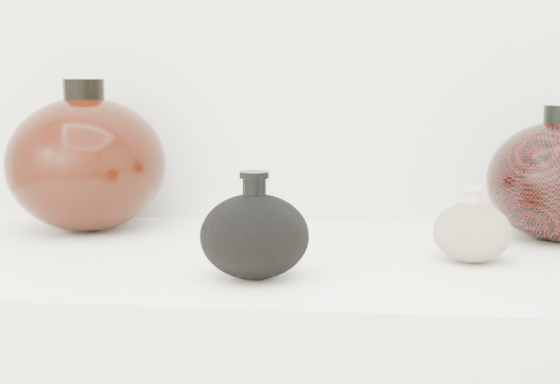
# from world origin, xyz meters

# --- Properties ---
(black_gourd_vase) EXTENTS (0.15, 0.15, 0.13)m
(black_gourd_vase) POSITION_xyz_m (-0.06, 0.83, 0.95)
(black_gourd_vase) COLOR black
(black_gourd_vase) RESTS_ON display_counter
(cream_gourd_vase) EXTENTS (0.11, 0.11, 0.10)m
(cream_gourd_vase) POSITION_xyz_m (0.21, 0.94, 0.94)
(cream_gourd_vase) COLOR #C0B399
(cream_gourd_vase) RESTS_ON display_counter
(left_round_pot) EXTENTS (0.32, 0.32, 0.23)m
(left_round_pot) POSITION_xyz_m (-0.35, 1.08, 1.00)
(left_round_pot) COLOR black
(left_round_pot) RESTS_ON display_counter
(right_round_pot) EXTENTS (0.23, 0.23, 0.20)m
(right_round_pot) POSITION_xyz_m (0.35, 1.08, 0.99)
(right_round_pot) COLOR black
(right_round_pot) RESTS_ON display_counter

